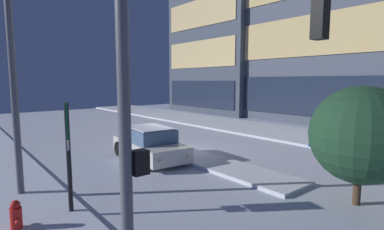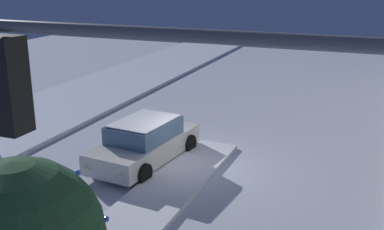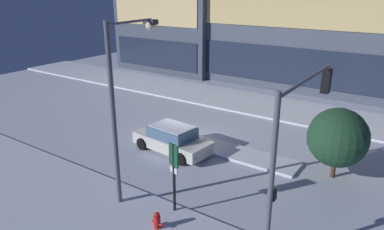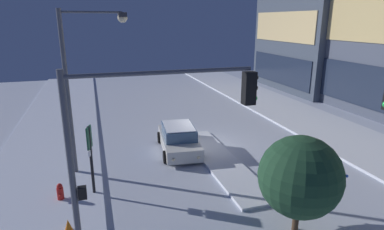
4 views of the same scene
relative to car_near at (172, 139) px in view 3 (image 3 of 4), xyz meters
name	(u,v)px [view 3 (image 3 of 4)]	position (x,y,z in m)	size (l,w,h in m)	color
ground	(189,140)	(-0.13, 1.77, -0.71)	(52.00, 52.00, 0.00)	silver
curb_strip_near	(69,207)	(-0.13, -6.86, -0.64)	(52.00, 5.20, 0.14)	silver
curb_strip_far	(251,103)	(-0.13, 10.40, -0.64)	(52.00, 5.20, 0.14)	silver
median_strip	(220,149)	(2.11, 1.64, -0.64)	(9.00, 1.80, 0.14)	silver
car_near	(172,139)	(0.00, 0.00, 0.00)	(4.72, 2.43, 1.49)	silver
traffic_light_corner_near_right	(299,126)	(7.75, -2.85, 3.41)	(0.32, 5.63, 5.89)	#565960
street_lamp_arched	(125,87)	(1.29, -4.63, 4.22)	(0.56, 2.92, 7.54)	#565960
fire_hydrant	(157,222)	(3.79, -5.92, -0.32)	(0.48, 0.26, 0.82)	red
parking_info_sign	(174,170)	(3.63, -4.63, 1.23)	(0.54, 0.21, 3.03)	black
decorated_tree_median	(338,138)	(8.15, 2.03, 1.34)	(2.80, 2.80, 3.46)	#473323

